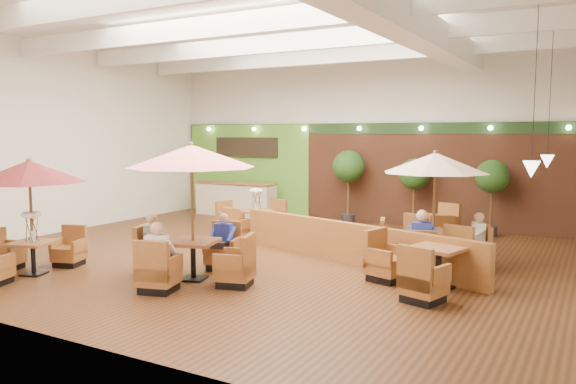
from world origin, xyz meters
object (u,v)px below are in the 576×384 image
Objects in this scene: booth_divider at (350,243)px; diner_2 at (155,237)px; topiary_0 at (349,169)px; topiary_2 at (492,179)px; table_1 at (192,187)px; table_0 at (28,191)px; topiary_1 at (414,177)px; diner_3 at (422,235)px; service_counter at (236,199)px; table_5 at (433,232)px; diner_4 at (476,234)px; table_4 at (423,267)px; table_2 at (435,186)px; diner_0 at (158,250)px; diner_1 at (223,235)px; table_3 at (250,219)px.

booth_divider is 8.12× the size of diner_2.
topiary_0 is 1.09× the size of topiary_2.
table_1 is (-2.18, -2.80, 1.40)m from booth_divider.
table_0 is 10.55m from topiary_1.
diner_2 is (-3.18, -2.80, 0.31)m from booth_divider.
topiary_1 is at bearing 93.06° from diner_3.
service_counter is 1.21× the size of table_0.
topiary_0 is (3.14, 9.13, 0.03)m from table_0.
diner_4 is (1.38, -1.78, 0.36)m from table_5.
table_5 is at bearing 84.22° from diner_3.
table_4 is (7.28, 3.06, -1.35)m from table_0.
table_5 is (-0.46, 1.78, -1.35)m from table_2.
diner_0 reaches higher than table_5.
diner_3 reaches higher than diner_0.
diner_2 is (-5.33, -7.83, -0.85)m from topiary_2.
topiary_0 is at bearing -102.68° from diner_1.
table_1 is at bearing 103.21° from diner_4.
diner_1 is (-4.32, -6.83, -0.87)m from topiary_2.
table_3 is (2.51, -2.94, -0.14)m from service_counter.
table_2 is at bearing 2.23° from table_3.
diner_3 reaches higher than service_counter.
diner_0 is 1.13× the size of diner_4.
table_2 is 3.20× the size of diner_2.
service_counter is 4.03× the size of diner_1.
service_counter is at bearing 103.06° from table_1.
booth_divider is 7.70× the size of diner_3.
diner_2 is 0.95× the size of diner_3.
diner_1 is (-4.11, -0.76, 0.36)m from table_4.
diner_1 is (3.17, 2.31, -0.99)m from table_0.
table_0 reaches higher than booth_divider.
table_0 is at bearing -109.00° from topiary_0.
table_2 is 1.21× the size of topiary_2.
booth_divider is 2.97m from table_5.
diner_0 is at bearing -12.71° from table_0.
diner_4 is (7.87, 5.06, -0.99)m from table_0.
table_2 is at bearing 104.07° from diner_2.
topiary_0 reaches higher than diner_0.
topiary_2 reaches higher than booth_divider.
table_0 is at bearing -113.51° from table_5.
diner_4 is at bearing 3.59° from table_3.
diner_3 is (8.01, -4.79, 0.20)m from service_counter.
topiary_0 is (-0.03, 7.83, -0.10)m from table_1.
table_1 reaches higher than table_5.
table_4 is 4.97m from diner_0.
topiary_2 is 2.87× the size of diner_4.
topiary_2 reaches higher than table_3.
topiary_1 is 8.46m from diner_2.
diner_4 reaches higher than table_5.
diner_2 is (-1.00, -0.00, -1.09)m from table_1.
table_4 is 1.32× the size of topiary_1.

